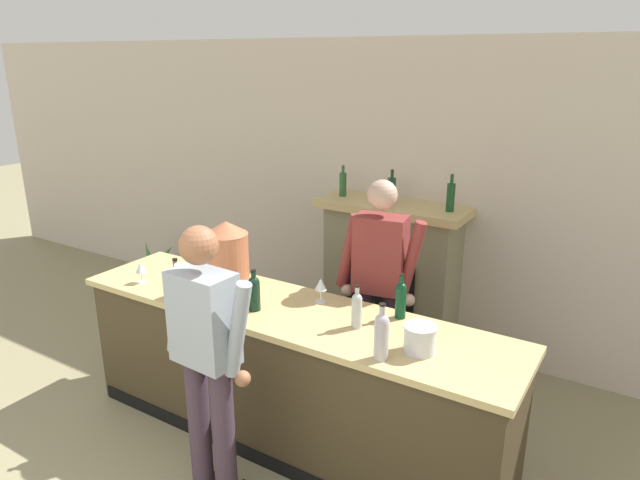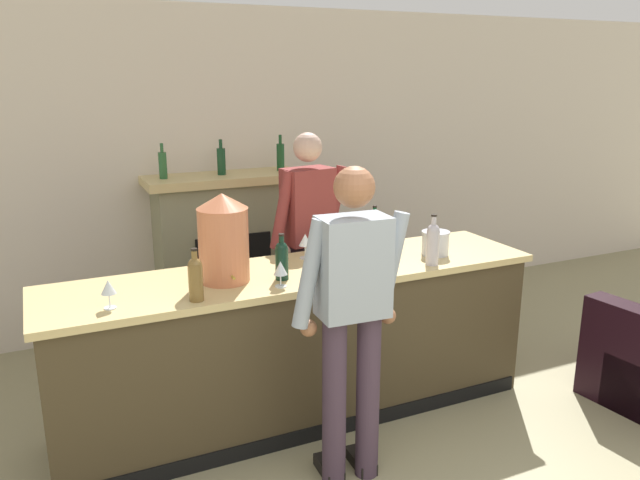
% 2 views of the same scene
% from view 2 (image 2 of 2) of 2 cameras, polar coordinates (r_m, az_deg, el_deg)
% --- Properties ---
extents(wall_back_panel, '(12.00, 0.07, 2.75)m').
position_cam_2_polar(wall_back_panel, '(5.58, -9.58, 6.36)').
color(wall_back_panel, beige).
rests_on(wall_back_panel, ground_plane).
extents(bar_counter, '(3.14, 0.74, 1.01)m').
position_cam_2_polar(bar_counter, '(4.09, -1.91, -9.43)').
color(bar_counter, '#413521').
rests_on(bar_counter, ground_plane).
extents(fireplace_stone, '(1.33, 0.52, 1.68)m').
position_cam_2_polar(fireplace_stone, '(5.47, -8.55, -1.03)').
color(fireplace_stone, gray).
rests_on(fireplace_stone, ground_plane).
extents(person_customer, '(0.66, 0.32, 1.76)m').
position_cam_2_polar(person_customer, '(3.28, 2.95, -6.87)').
color(person_customer, '#3E2E3C').
rests_on(person_customer, ground_plane).
extents(person_bartender, '(0.65, 0.35, 1.79)m').
position_cam_2_polar(person_bartender, '(4.63, -1.06, -0.04)').
color(person_bartender, '#2D1F2B').
rests_on(person_bartender, ground_plane).
extents(copper_dispenser, '(0.30, 0.34, 0.53)m').
position_cam_2_polar(copper_dispenser, '(3.68, -8.82, 0.23)').
color(copper_dispenser, '#C8714A').
rests_on(copper_dispenser, bar_counter).
extents(ice_bucket_steel, '(0.19, 0.19, 0.16)m').
position_cam_2_polar(ice_bucket_steel, '(4.28, 10.50, -0.26)').
color(ice_bucket_steel, silver).
rests_on(ice_bucket_steel, bar_counter).
extents(wine_bottle_port_short, '(0.07, 0.07, 0.30)m').
position_cam_2_polar(wine_bottle_port_short, '(4.41, 4.99, 1.06)').
color(wine_bottle_port_short, '#093B1F').
rests_on(wine_bottle_port_short, bar_counter).
extents(wine_bottle_rose_blush, '(0.07, 0.07, 0.28)m').
position_cam_2_polar(wine_bottle_rose_blush, '(4.10, 4.75, -0.12)').
color(wine_bottle_rose_blush, '#AAB4B4').
rests_on(wine_bottle_rose_blush, bar_counter).
extents(wine_bottle_cabernet_heavy, '(0.08, 0.08, 0.33)m').
position_cam_2_polar(wine_bottle_cabernet_heavy, '(4.04, 10.27, -0.21)').
color(wine_bottle_cabernet_heavy, '#B4ADB5').
rests_on(wine_bottle_cabernet_heavy, bar_counter).
extents(wine_bottle_chardonnay_pale, '(0.08, 0.08, 0.29)m').
position_cam_2_polar(wine_bottle_chardonnay_pale, '(3.42, -11.31, -3.35)').
color(wine_bottle_chardonnay_pale, brown).
rests_on(wine_bottle_chardonnay_pale, bar_counter).
extents(wine_bottle_riesling_slim, '(0.08, 0.08, 0.28)m').
position_cam_2_polar(wine_bottle_riesling_slim, '(3.70, -3.52, -1.72)').
color(wine_bottle_riesling_slim, black).
rests_on(wine_bottle_riesling_slim, bar_counter).
extents(wine_glass_front_right, '(0.08, 0.08, 0.15)m').
position_cam_2_polar(wine_glass_front_right, '(3.58, -3.63, -2.66)').
color(wine_glass_front_right, silver).
rests_on(wine_glass_front_right, bar_counter).
extents(wine_glass_mid_counter, '(0.08, 0.08, 0.16)m').
position_cam_2_polar(wine_glass_mid_counter, '(3.43, -18.78, -4.19)').
color(wine_glass_mid_counter, silver).
rests_on(wine_glass_mid_counter, bar_counter).
extents(wine_glass_near_bucket, '(0.08, 0.08, 0.17)m').
position_cam_2_polar(wine_glass_near_bucket, '(4.12, -1.36, -0.07)').
color(wine_glass_near_bucket, silver).
rests_on(wine_glass_near_bucket, bar_counter).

